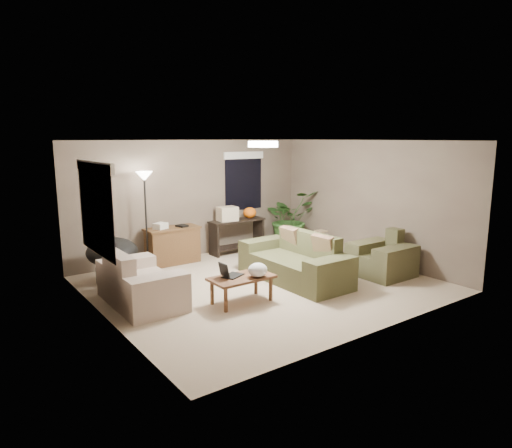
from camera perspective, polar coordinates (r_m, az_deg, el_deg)
room_shell at (r=7.84m, az=0.86°, el=1.22°), size 5.50×5.50×5.50m
main_sofa at (r=8.32m, az=4.99°, el=-5.01°), size 0.95×2.20×0.85m
throw_pillows at (r=8.40m, az=6.35°, el=-2.38°), size 0.26×1.36×0.47m
loveseat at (r=7.34m, az=-14.37°, el=-7.44°), size 0.90×1.60×0.85m
armchair at (r=8.89m, az=15.46°, el=-4.31°), size 0.95×1.00×0.85m
coffee_table at (r=7.16m, az=-1.81°, el=-7.06°), size 1.00×0.55×0.42m
laptop at (r=7.12m, az=-3.39°, el=-6.16°), size 0.39×0.34×0.24m
plastic_bag at (r=7.10m, az=0.21°, el=-5.76°), size 0.38×0.36×0.22m
desk at (r=9.50m, az=-10.37°, el=-2.63°), size 1.10×0.50×0.75m
desk_papers at (r=9.34m, az=-11.29°, el=-0.24°), size 0.72×0.32×0.12m
console_table at (r=10.22m, az=-2.39°, el=-1.17°), size 1.30×0.40×0.75m
pumpkin at (r=10.34m, az=-0.79°, el=1.43°), size 0.30×0.30×0.24m
cardboard_box at (r=10.00m, az=-3.60°, el=1.28°), size 0.44×0.34×0.31m
papasan_chair at (r=8.53m, az=-17.51°, el=-3.89°), size 1.01×1.01×0.80m
floor_lamp at (r=9.05m, az=-13.74°, el=4.42°), size 0.32×0.32×1.91m
ceiling_fixture at (r=7.73m, az=0.88°, el=9.95°), size 0.50×0.50×0.10m
houseplant at (r=10.87m, az=4.21°, el=-0.04°), size 1.19×1.33×1.03m
cat_scratching_post at (r=10.38m, az=8.09°, el=-2.34°), size 0.32×0.32×0.50m
window_left at (r=6.80m, az=-19.50°, el=3.68°), size 0.05×1.56×1.33m
window_back at (r=10.53m, az=-1.56°, el=6.61°), size 1.06×0.05×1.33m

